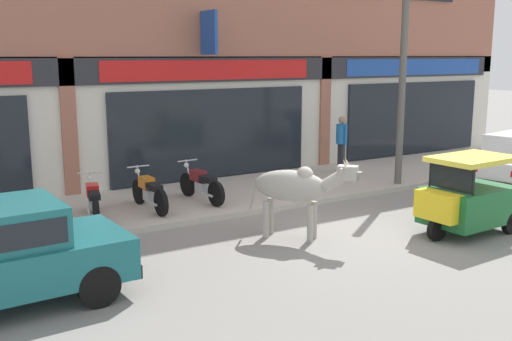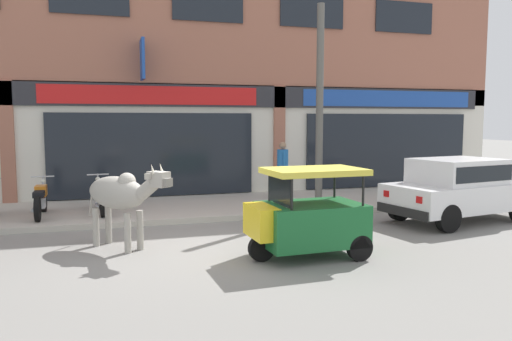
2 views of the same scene
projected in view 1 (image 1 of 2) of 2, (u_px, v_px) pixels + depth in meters
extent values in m
plane|color=gray|center=(351.00, 234.00, 11.68)|extent=(90.00, 90.00, 0.00)
cube|color=#B7AFA3|center=(246.00, 192.00, 14.99)|extent=(19.00, 3.56, 0.13)
cube|color=silver|center=(208.00, 120.00, 16.39)|extent=(23.00, 0.55, 3.40)
cube|color=#28282D|center=(212.00, 70.00, 15.87)|extent=(22.08, 0.08, 0.64)
cube|color=#9E604C|center=(69.00, 130.00, 14.16)|extent=(0.36, 0.12, 3.40)
cube|color=black|center=(213.00, 134.00, 16.19)|extent=(5.83, 0.10, 2.40)
cube|color=red|center=(213.00, 70.00, 15.85)|extent=(6.13, 0.05, 0.52)
cube|color=#9E604C|center=(325.00, 113.00, 18.13)|extent=(0.36, 0.12, 3.40)
cube|color=black|center=(415.00, 118.00, 20.16)|extent=(5.83, 0.10, 2.40)
cube|color=#1E479E|center=(418.00, 67.00, 19.82)|extent=(6.13, 0.05, 0.52)
cube|color=#1E479E|center=(209.00, 33.00, 15.20)|extent=(0.08, 0.80, 1.10)
ellipsoid|color=#9E998E|center=(290.00, 186.00, 11.25)|extent=(1.28, 1.42, 0.60)
sphere|color=#9E998E|center=(305.00, 175.00, 11.11)|extent=(0.32, 0.32, 0.32)
cylinder|color=#9E998E|center=(314.00, 220.00, 11.36)|extent=(0.12, 0.12, 0.72)
cylinder|color=#9E998E|center=(310.00, 224.00, 11.10)|extent=(0.12, 0.12, 0.72)
cylinder|color=#9E998E|center=(271.00, 216.00, 11.65)|extent=(0.12, 0.12, 0.72)
cylinder|color=#9E998E|center=(266.00, 220.00, 11.38)|extent=(0.12, 0.12, 0.72)
cylinder|color=#9E998E|center=(333.00, 181.00, 10.95)|extent=(0.48, 0.51, 0.43)
cube|color=#9E998E|center=(348.00, 173.00, 10.83)|extent=(0.40, 0.42, 0.26)
cube|color=slate|center=(358.00, 176.00, 10.78)|extent=(0.21, 0.21, 0.14)
cone|color=beige|center=(347.00, 162.00, 10.90)|extent=(0.12, 0.12, 0.19)
cone|color=beige|center=(345.00, 164.00, 10.72)|extent=(0.12, 0.12, 0.19)
cube|color=#9E998E|center=(345.00, 168.00, 11.00)|extent=(0.13, 0.12, 0.10)
cube|color=#9E998E|center=(342.00, 171.00, 10.70)|extent=(0.13, 0.12, 0.10)
cylinder|color=#9E998E|center=(253.00, 194.00, 11.53)|extent=(0.13, 0.15, 0.60)
cylinder|color=black|center=(67.00, 257.00, 9.43)|extent=(0.61, 0.20, 0.60)
cylinder|color=black|center=(99.00, 286.00, 8.26)|extent=(0.61, 0.20, 0.60)
cube|color=black|center=(119.00, 258.00, 9.15)|extent=(0.18, 1.52, 0.20)
sphere|color=silver|center=(109.00, 232.00, 9.50)|extent=(0.14, 0.14, 0.14)
sphere|color=silver|center=(132.00, 247.00, 8.72)|extent=(0.14, 0.14, 0.14)
cylinder|color=black|center=(477.00, 180.00, 15.30)|extent=(0.62, 0.28, 0.60)
cube|color=black|center=(493.00, 184.00, 14.38)|extent=(0.38, 1.52, 0.20)
cube|color=red|center=(474.00, 169.00, 14.67)|extent=(0.06, 0.16, 0.14)
cylinder|color=black|center=(437.00, 229.00, 11.24)|extent=(0.45, 0.14, 0.44)
cylinder|color=black|center=(510.00, 223.00, 11.68)|extent=(0.45, 0.14, 0.44)
cylinder|color=black|center=(465.00, 211.00, 12.52)|extent=(0.45, 0.14, 0.44)
cube|color=#19602D|center=(468.00, 204.00, 11.67)|extent=(1.76, 1.24, 0.70)
cube|color=yellow|center=(438.00, 206.00, 11.15)|extent=(0.40, 0.89, 0.52)
cylinder|color=black|center=(474.00, 181.00, 10.84)|extent=(0.04, 0.04, 0.55)
cylinder|color=black|center=(430.00, 172.00, 11.63)|extent=(0.04, 0.04, 0.55)
cylinder|color=black|center=(471.00, 166.00, 12.35)|extent=(0.04, 0.04, 0.55)
cube|color=#DBCC42|center=(473.00, 159.00, 11.53)|extent=(1.66, 1.17, 0.10)
cube|color=black|center=(451.00, 177.00, 11.23)|extent=(0.07, 0.93, 0.50)
cylinder|color=black|center=(91.00, 199.00, 12.82)|extent=(0.22, 0.57, 0.56)
cylinder|color=black|center=(96.00, 213.00, 11.66)|extent=(0.22, 0.57, 0.56)
cube|color=#B2B5BA|center=(94.00, 204.00, 12.21)|extent=(0.26, 0.36, 0.24)
cube|color=red|center=(92.00, 190.00, 12.31)|extent=(0.32, 0.44, 0.24)
cube|color=black|center=(94.00, 195.00, 11.95)|extent=(0.33, 0.56, 0.12)
cylinder|color=#B2B5BA|center=(91.00, 186.00, 12.71)|extent=(0.10, 0.27, 0.59)
cylinder|color=#B2B5BA|center=(90.00, 172.00, 12.69)|extent=(0.51, 0.14, 0.03)
sphere|color=silver|center=(90.00, 177.00, 12.77)|extent=(0.12, 0.12, 0.12)
cylinder|color=#B2B5BA|center=(90.00, 213.00, 11.86)|extent=(0.16, 0.48, 0.06)
cylinder|color=black|center=(139.00, 191.00, 13.51)|extent=(0.10, 0.56, 0.56)
cylinder|color=black|center=(161.00, 203.00, 12.48)|extent=(0.10, 0.56, 0.56)
cube|color=#B2B5BA|center=(150.00, 195.00, 12.97)|extent=(0.20, 0.32, 0.24)
cube|color=orange|center=(147.00, 182.00, 13.06)|extent=(0.24, 0.40, 0.24)
cube|color=black|center=(154.00, 186.00, 12.73)|extent=(0.22, 0.52, 0.12)
cylinder|color=#B2B5BA|center=(139.00, 179.00, 13.41)|extent=(0.04, 0.27, 0.59)
cylinder|color=#B2B5BA|center=(138.00, 166.00, 13.39)|extent=(0.52, 0.04, 0.03)
sphere|color=silver|center=(137.00, 171.00, 13.46)|extent=(0.12, 0.12, 0.12)
cylinder|color=#B2B5BA|center=(152.00, 203.00, 12.63)|extent=(0.06, 0.48, 0.06)
cylinder|color=black|center=(188.00, 184.00, 14.26)|extent=(0.15, 0.57, 0.56)
cylinder|color=black|center=(216.00, 194.00, 13.27)|extent=(0.15, 0.57, 0.56)
cube|color=#B2B5BA|center=(202.00, 187.00, 13.74)|extent=(0.23, 0.34, 0.24)
cube|color=maroon|center=(198.00, 175.00, 13.82)|extent=(0.27, 0.42, 0.24)
cube|color=black|center=(207.00, 179.00, 13.51)|extent=(0.26, 0.54, 0.12)
cylinder|color=#B2B5BA|center=(189.00, 172.00, 14.15)|extent=(0.06, 0.27, 0.59)
cylinder|color=#B2B5BA|center=(187.00, 161.00, 14.13)|extent=(0.52, 0.08, 0.03)
sphere|color=silver|center=(186.00, 165.00, 14.20)|extent=(0.12, 0.12, 0.12)
cylinder|color=#B2B5BA|center=(206.00, 194.00, 13.41)|extent=(0.10, 0.48, 0.06)
cylinder|color=#2D2D33|center=(339.00, 157.00, 17.28)|extent=(0.11, 0.11, 0.82)
cylinder|color=#2D2D33|center=(343.00, 158.00, 17.12)|extent=(0.11, 0.11, 0.82)
cylinder|color=#236BB7|center=(342.00, 134.00, 17.07)|extent=(0.32, 0.32, 0.56)
cylinder|color=#236BB7|center=(338.00, 134.00, 17.26)|extent=(0.08, 0.08, 0.56)
cylinder|color=#236BB7|center=(346.00, 136.00, 16.89)|extent=(0.08, 0.08, 0.56)
sphere|color=tan|center=(342.00, 120.00, 16.99)|extent=(0.20, 0.20, 0.20)
cylinder|color=#595651|center=(402.00, 87.00, 15.20)|extent=(0.18, 0.18, 5.02)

